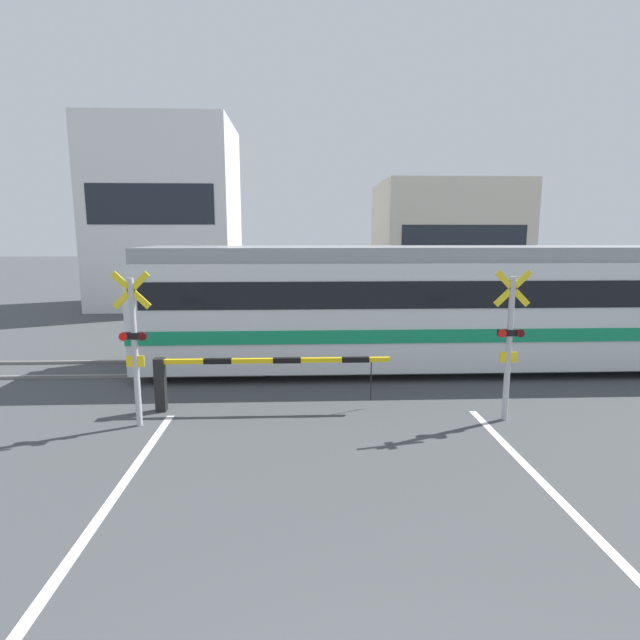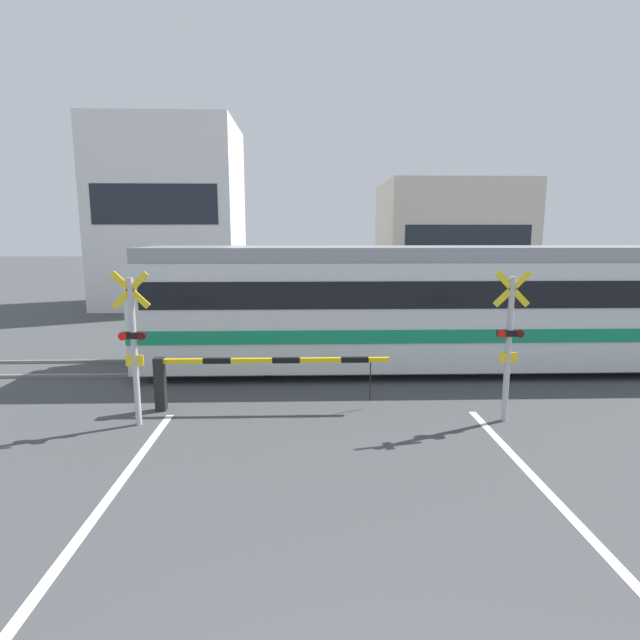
{
  "view_description": "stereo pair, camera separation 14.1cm",
  "coord_description": "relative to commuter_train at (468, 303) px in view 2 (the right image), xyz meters",
  "views": [
    {
      "loc": [
        -0.47,
        -1.43,
        3.5
      ],
      "look_at": [
        0.0,
        9.6,
        1.6
      ],
      "focal_mm": 28.0,
      "sensor_mm": 36.0,
      "label": 1
    },
    {
      "loc": [
        -0.33,
        -1.43,
        3.5
      ],
      "look_at": [
        0.0,
        9.6,
        1.6
      ],
      "focal_mm": 28.0,
      "sensor_mm": 36.0,
      "label": 2
    }
  ],
  "objects": [
    {
      "name": "rail_track_near",
      "position": [
        -3.95,
        -0.72,
        -1.67
      ],
      "size": [
        50.0,
        0.1,
        0.08
      ],
      "color": "gray",
      "rests_on": "ground_plane"
    },
    {
      "name": "rail_track_far",
      "position": [
        -3.95,
        0.72,
        -1.67
      ],
      "size": [
        50.0,
        0.1,
        0.08
      ],
      "color": "gray",
      "rests_on": "ground_plane"
    },
    {
      "name": "commuter_train",
      "position": [
        0.0,
        0.0,
        0.0
      ],
      "size": [
        16.86,
        3.01,
        3.19
      ],
      "color": "silver",
      "rests_on": "ground_plane"
    },
    {
      "name": "crossing_barrier_near",
      "position": [
        -5.86,
        -3.13,
        -0.9
      ],
      "size": [
        4.69,
        0.2,
        1.09
      ],
      "color": "black",
      "rests_on": "ground_plane"
    },
    {
      "name": "crossing_barrier_far",
      "position": [
        -2.04,
        3.04,
        -0.9
      ],
      "size": [
        4.69,
        0.2,
        1.09
      ],
      "color": "black",
      "rests_on": "ground_plane"
    },
    {
      "name": "crossing_signal_left",
      "position": [
        -7.39,
        -3.91,
        -0.14
      ],
      "size": [
        0.68,
        0.15,
        2.86
      ],
      "color": "#B2B2B7",
      "rests_on": "ground_plane"
    },
    {
      "name": "crossing_signal_right",
      "position": [
        -0.51,
        -3.91,
        -0.14
      ],
      "size": [
        0.68,
        0.15,
        2.86
      ],
      "color": "#B2B2B7",
      "rests_on": "ground_plane"
    },
    {
      "name": "pedestrian",
      "position": [
        -3.02,
        6.83,
        -0.79
      ],
      "size": [
        0.38,
        0.22,
        1.61
      ],
      "color": "#23232D",
      "rests_on": "ground_plane"
    },
    {
      "name": "building_left_of_street",
      "position": [
        -10.8,
        12.32,
        2.64
      ],
      "size": [
        6.53,
        5.61,
        8.7
      ],
      "color": "white",
      "rests_on": "ground_plane"
    },
    {
      "name": "building_right_of_street",
      "position": [
        3.03,
        12.32,
        1.3
      ],
      "size": [
        6.77,
        5.61,
        6.03
      ],
      "color": "beige",
      "rests_on": "ground_plane"
    }
  ]
}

